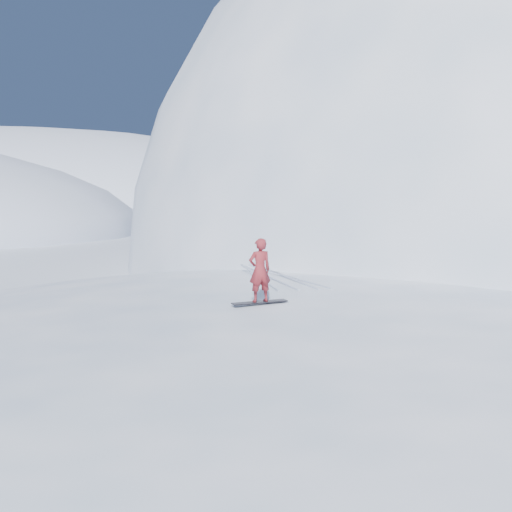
{
  "coord_description": "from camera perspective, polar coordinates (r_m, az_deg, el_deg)",
  "views": [
    {
      "loc": [
        -3.0,
        -13.51,
        5.26
      ],
      "look_at": [
        -1.5,
        1.9,
        3.5
      ],
      "focal_mm": 40.0,
      "sensor_mm": 36.0,
      "label": 1
    }
  ],
  "objects": [
    {
      "name": "ground",
      "position": [
        14.81,
        6.71,
        -14.37
      ],
      "size": [
        400.0,
        400.0,
        0.0
      ],
      "primitive_type": "plane",
      "color": "white",
      "rests_on": "ground"
    },
    {
      "name": "near_ridge",
      "position": [
        17.79,
        7.83,
        -10.78
      ],
      "size": [
        36.0,
        28.0,
        4.8
      ],
      "primitive_type": "ellipsoid",
      "color": "white",
      "rests_on": "ground"
    },
    {
      "name": "peak_shoulder",
      "position": [
        36.33,
        15.47,
        -2.09
      ],
      "size": [
        28.0,
        24.0,
        18.0
      ],
      "primitive_type": "ellipsoid",
      "color": "white",
      "rests_on": "ground"
    },
    {
      "name": "far_ridge_c",
      "position": [
        129.04,
        -22.27,
        3.65
      ],
      "size": [
        140.0,
        90.0,
        36.0
      ],
      "primitive_type": "ellipsoid",
      "color": "white",
      "rests_on": "ground"
    },
    {
      "name": "wind_bumps",
      "position": [
        16.67,
        3.21,
        -11.92
      ],
      "size": [
        16.0,
        14.4,
        1.0
      ],
      "color": "white",
      "rests_on": "ground"
    },
    {
      "name": "snowboard",
      "position": [
        14.77,
        0.38,
        -4.63
      ],
      "size": [
        1.51,
        0.7,
        0.02
      ],
      "primitive_type": "cube",
      "rotation": [
        0.0,
        0.0,
        0.29
      ],
      "color": "black",
      "rests_on": "near_ridge"
    },
    {
      "name": "snowboarder",
      "position": [
        14.63,
        0.38,
        -1.42
      ],
      "size": [
        0.69,
        0.55,
        1.64
      ],
      "primitive_type": "imported",
      "rotation": [
        0.0,
        0.0,
        3.44
      ],
      "color": "maroon",
      "rests_on": "snowboard"
    },
    {
      "name": "board_tracks",
      "position": [
        19.46,
        1.67,
        -1.91
      ],
      "size": [
        2.31,
        5.97,
        0.04
      ],
      "color": "silver",
      "rests_on": "ground"
    }
  ]
}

